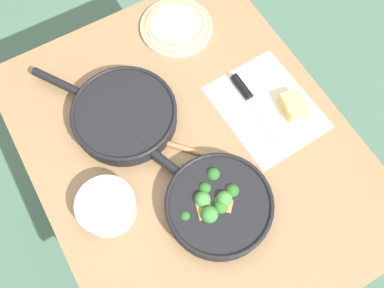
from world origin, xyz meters
TOP-DOWN VIEW (x-y plane):
  - ground_plane at (0.00, 0.00)m, footprint 14.00×14.00m
  - dining_table_red at (0.00, 0.00)m, footprint 1.05×0.84m
  - skillet_broccoli at (0.18, -0.03)m, footprint 0.40×0.27m
  - skillet_eggs at (-0.17, -0.12)m, footprint 0.41×0.32m
  - wooden_spoon at (-0.03, -0.04)m, footprint 0.31×0.29m
  - parchment_sheet at (0.00, 0.25)m, footprint 0.32×0.26m
  - grater_knife at (-0.05, 0.22)m, footprint 0.24×0.03m
  - cheese_block at (0.04, 0.31)m, footprint 0.09×0.07m
  - dinner_plate_stack at (-0.37, 0.16)m, footprint 0.22×0.22m
  - prep_bowl_steel at (0.04, -0.27)m, footprint 0.15×0.15m

SIDE VIEW (x-z plane):
  - ground_plane at x=0.00m, z-range 0.00..0.00m
  - dining_table_red at x=0.00m, z-range 0.27..1.00m
  - parchment_sheet at x=0.00m, z-range 0.73..0.73m
  - wooden_spoon at x=-0.03m, z-range 0.73..0.75m
  - grater_knife at x=-0.05m, z-range 0.73..0.75m
  - dinner_plate_stack at x=-0.37m, z-range 0.73..0.76m
  - cheese_block at x=0.04m, z-range 0.73..0.77m
  - prep_bowl_steel at x=0.04m, z-range 0.73..0.78m
  - skillet_eggs at x=-0.17m, z-range 0.73..0.78m
  - skillet_broccoli at x=0.18m, z-range 0.72..0.79m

